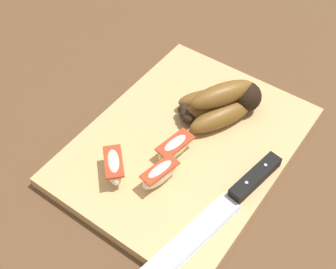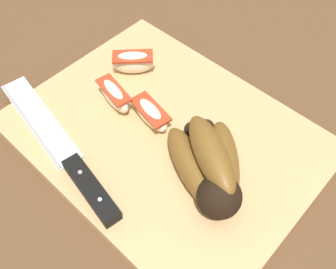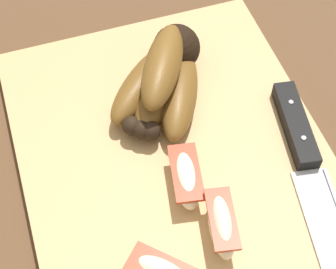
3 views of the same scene
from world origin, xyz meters
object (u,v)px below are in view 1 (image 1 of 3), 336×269
object	(u,v)px
apple_wedge_near	(175,147)
apple_wedge_middle	(114,166)
banana_bunch	(222,103)
apple_wedge_far	(160,174)
chefs_knife	(234,198)

from	to	relation	value
apple_wedge_near	apple_wedge_middle	bearing A→B (deg)	149.43
banana_bunch	apple_wedge_far	xyz separation A→B (m)	(-0.17, 0.00, -0.01)
apple_wedge_far	apple_wedge_middle	bearing A→B (deg)	113.95
banana_bunch	apple_wedge_far	size ratio (longest dim) A/B	2.07
banana_bunch	apple_wedge_middle	distance (m)	0.21
chefs_knife	apple_wedge_middle	xyz separation A→B (m)	(-0.06, 0.17, 0.01)
banana_bunch	apple_wedge_middle	bearing A→B (deg)	161.83
chefs_knife	apple_wedge_far	xyz separation A→B (m)	(-0.04, 0.11, 0.01)
banana_bunch	apple_wedge_near	world-z (taller)	banana_bunch
apple_wedge_middle	apple_wedge_far	bearing A→B (deg)	-66.05
banana_bunch	apple_wedge_near	size ratio (longest dim) A/B	1.99
apple_wedge_near	apple_wedge_far	world-z (taller)	apple_wedge_far
banana_bunch	apple_wedge_middle	size ratio (longest dim) A/B	2.20
chefs_knife	apple_wedge_far	world-z (taller)	apple_wedge_far
apple_wedge_far	chefs_knife	bearing A→B (deg)	-71.57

